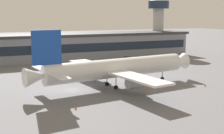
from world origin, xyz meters
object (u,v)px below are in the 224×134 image
control_tower (158,18)px  pushback_tractor (150,58)px  traffic_cone_2 (76,108)px  baggage_tug (128,59)px  traffic_cone_1 (146,90)px  traffic_cone_0 (205,85)px  airliner (115,68)px

control_tower → pushback_tractor: 36.55m
control_tower → traffic_cone_2: control_tower is taller
baggage_tug → traffic_cone_1: bearing=-112.6°
control_tower → traffic_cone_0: bearing=-113.5°
airliner → traffic_cone_2: size_ratio=72.39×
airliner → traffic_cone_1: airliner is taller
traffic_cone_1 → baggage_tug: bearing=67.4°
pushback_tractor → traffic_cone_0: size_ratio=7.57×
control_tower → traffic_cone_1: size_ratio=40.45×
control_tower → traffic_cone_2: size_ratio=40.94×
traffic_cone_1 → traffic_cone_2: 23.03m
control_tower → airliner: bearing=-130.9°
traffic_cone_0 → traffic_cone_2: traffic_cone_2 is taller
baggage_tug → traffic_cone_1: (-20.81, -49.87, -0.72)m
traffic_cone_0 → pushback_tractor: bearing=76.3°
pushback_tractor → baggage_tug: bearing=164.7°
traffic_cone_2 → baggage_tug: bearing=53.3°
traffic_cone_2 → pushback_tractor: bearing=46.4°
control_tower → traffic_cone_0: (-32.26, -74.27, -18.07)m
baggage_tug → traffic_cone_2: baggage_tug is taller
baggage_tug → airliner: bearing=-121.8°
control_tower → baggage_tug: size_ratio=7.21×
baggage_tug → traffic_cone_1: baggage_tug is taller
airliner → control_tower: bearing=49.1°
control_tower → pushback_tractor: control_tower is taller
control_tower → traffic_cone_1: 89.96m
airliner → traffic_cone_1: size_ratio=71.52×
control_tower → baggage_tug: (-29.66, -22.38, -17.34)m
airliner → pushback_tractor: size_ratio=9.81×
baggage_tug → control_tower: bearing=37.0°
traffic_cone_0 → traffic_cone_1: bearing=173.7°
pushback_tractor → traffic_cone_0: 50.76m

